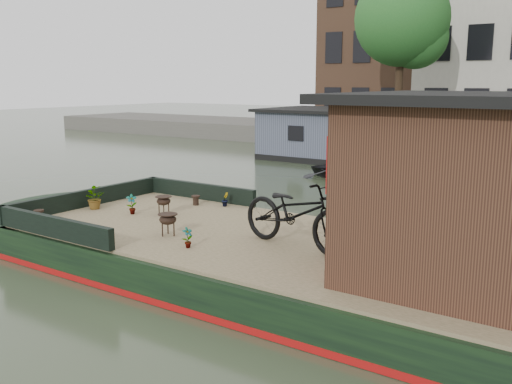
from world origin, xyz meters
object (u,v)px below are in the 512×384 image
Objects in this scene: bicycle at (297,213)px; brazier_rear at (164,205)px; cabin at (505,189)px; brazier_front at (168,225)px; dinghy at (353,169)px; potted_plant_a at (132,204)px.

brazier_rear is at bearing 92.00° from bicycle.
cabin is 10.55× the size of brazier_front.
brazier_front is at bearing 116.17° from bicycle.
bicycle is at bearing -135.00° from dinghy.
brazier_front is 1.04× the size of brazier_rear.
bicycle is (-2.95, -0.15, -0.67)m from cabin.
brazier_rear is at bearing 176.94° from cabin.
potted_plant_a is at bearing 98.05° from bicycle.
cabin is 10.94× the size of brazier_rear.
brazier_front is 1.59m from brazier_rear.
cabin is at bearing -3.06° from brazier_rear.
cabin reaches higher than potted_plant_a.
potted_plant_a is 0.11× the size of dinghy.
potted_plant_a is at bearing -148.67° from brazier_rear.
brazier_rear is at bearing 31.33° from potted_plant_a.
potted_plant_a reaches higher than dinghy.
dinghy is (0.24, 9.61, -0.49)m from potted_plant_a.
cabin is at bearing -76.65° from bicycle.
bicycle reaches higher than potted_plant_a.
potted_plant_a reaches higher than brazier_rear.
brazier_front is (-2.16, -0.61, -0.37)m from bicycle.
bicycle reaches higher than brazier_front.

